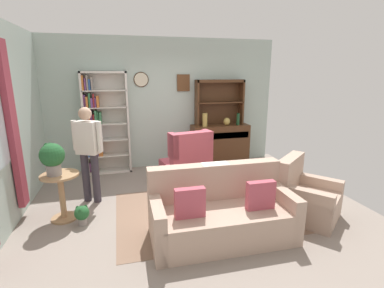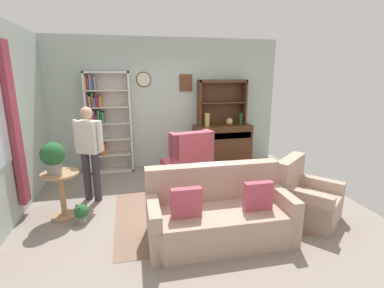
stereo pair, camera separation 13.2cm
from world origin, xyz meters
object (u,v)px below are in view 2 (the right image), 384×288
object	(u,v)px
bookshelf	(105,123)
vase_tall	(207,120)
couch_floral	(218,214)
bottle_wine	(241,119)
wingback_chair	(188,165)
potted_plant_small	(81,212)
person_reading	(89,147)
armchair_floral	(305,200)
plant_stand	(62,190)
coffee_table	(213,185)
book_stack	(220,178)
sideboard	(222,143)
potted_plant_large	(53,156)
sideboard_hutch	(222,96)
vase_round	(229,122)

from	to	relation	value
bookshelf	vase_tall	bearing A→B (deg)	-4.37
vase_tall	couch_floral	size ratio (longest dim) A/B	0.16
bottle_wine	wingback_chair	size ratio (longest dim) A/B	0.25
potted_plant_small	person_reading	xyz separation A→B (m)	(0.08, 0.76, 0.74)
couch_floral	armchair_floral	distance (m)	1.38
plant_stand	coffee_table	xyz separation A→B (m)	(2.24, -0.12, -0.07)
plant_stand	book_stack	size ratio (longest dim) A/B	3.84
armchair_floral	coffee_table	xyz separation A→B (m)	(-1.18, 0.70, 0.06)
couch_floral	wingback_chair	size ratio (longest dim) A/B	1.73
sideboard	potted_plant_small	bearing A→B (deg)	-143.00
book_stack	couch_floral	bearing A→B (deg)	-109.27
bookshelf	potted_plant_small	bearing A→B (deg)	-96.59
bottle_wine	potted_plant_small	bearing A→B (deg)	-147.66
couch_floral	potted_plant_large	xyz separation A→B (m)	(-2.11, 0.97, 0.64)
bookshelf	potted_plant_small	world-z (taller)	bookshelf
bottle_wine	person_reading	distance (m)	3.35
sideboard_hutch	armchair_floral	distance (m)	3.09
vase_tall	coffee_table	bearing A→B (deg)	-102.86
vase_round	book_stack	world-z (taller)	vase_round
couch_floral	wingback_chair	xyz separation A→B (m)	(-0.01, 1.83, 0.07)
sideboard_hutch	person_reading	world-z (taller)	sideboard_hutch
vase_round	book_stack	bearing A→B (deg)	-113.77
sideboard	sideboard_hutch	xyz separation A→B (m)	(0.00, 0.11, 1.05)
bookshelf	sideboard	world-z (taller)	bookshelf
bookshelf	sideboard_hutch	size ratio (longest dim) A/B	1.91
coffee_table	book_stack	world-z (taller)	book_stack
wingback_chair	vase_tall	bearing A→B (deg)	55.98
vase_round	armchair_floral	bearing A→B (deg)	-85.20
bookshelf	potted_plant_large	distance (m)	2.06
wingback_chair	plant_stand	distance (m)	2.21
armchair_floral	potted_plant_large	world-z (taller)	potted_plant_large
person_reading	book_stack	bearing A→B (deg)	-17.94
vase_round	person_reading	xyz separation A→B (m)	(-2.85, -1.28, -0.10)
sideboard_hutch	coffee_table	bearing A→B (deg)	-111.47
book_stack	bookshelf	bearing A→B (deg)	131.32
bottle_wine	potted_plant_small	xyz separation A→B (m)	(-3.19, -2.02, -0.89)
bottle_wine	person_reading	bearing A→B (deg)	-157.99
sideboard_hutch	vase_tall	distance (m)	0.66
potted_plant_small	vase_round	bearing A→B (deg)	34.88
coffee_table	book_stack	xyz separation A→B (m)	(0.11, 0.00, 0.10)
plant_stand	coffee_table	world-z (taller)	plant_stand
person_reading	vase_tall	bearing A→B (deg)	28.53
bottle_wine	wingback_chair	world-z (taller)	bottle_wine
person_reading	sideboard	bearing A→B (deg)	26.34
bottle_wine	plant_stand	size ratio (longest dim) A/B	0.38
wingback_chair	book_stack	bearing A→B (deg)	-72.19
sideboard	potted_plant_large	world-z (taller)	potted_plant_large
couch_floral	potted_plant_large	bearing A→B (deg)	155.39
bookshelf	coffee_table	world-z (taller)	bookshelf
potted_plant_large	book_stack	world-z (taller)	potted_plant_large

